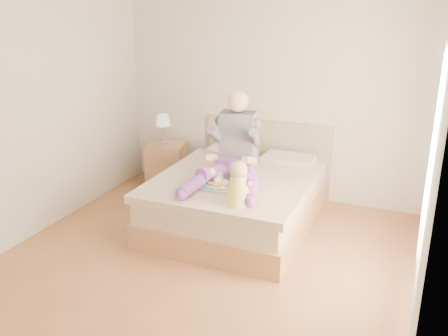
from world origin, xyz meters
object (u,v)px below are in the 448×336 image
at_px(nightstand, 166,165).
at_px(adult, 234,153).
at_px(baby, 238,186).
at_px(tray, 226,185).
at_px(bed, 240,196).

distance_m(nightstand, adult, 1.69).
distance_m(nightstand, baby, 2.31).
distance_m(adult, tray, 0.42).
relative_size(bed, nightstand, 3.57).
height_order(bed, baby, baby).
xyz_separation_m(bed, nightstand, (-1.37, 0.67, -0.01)).
relative_size(tray, baby, 1.17).
xyz_separation_m(tray, baby, (0.28, -0.34, 0.15)).
bearing_deg(baby, bed, 93.72).
bearing_deg(tray, adult, 99.08).
height_order(bed, nightstand, bed).
xyz_separation_m(nightstand, tray, (1.39, -1.17, 0.34)).
distance_m(bed, baby, 1.01).
bearing_deg(tray, bed, 94.30).
height_order(nightstand, adult, adult).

